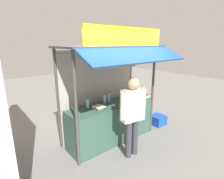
{
  "coord_description": "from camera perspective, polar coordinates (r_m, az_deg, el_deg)",
  "views": [
    {
      "loc": [
        -2.43,
        -2.97,
        2.29
      ],
      "look_at": [
        0.0,
        0.0,
        1.27
      ],
      "focal_mm": 28.19,
      "sensor_mm": 36.0,
      "label": 1
    }
  ],
  "objects": [
    {
      "name": "vendor_person",
      "position": [
        3.51,
        6.7,
        -6.77
      ],
      "size": [
        0.63,
        0.27,
        1.66
      ],
      "rotation": [
        0.0,
        0.0,
        -0.16
      ],
      "color": "#383842",
      "rests_on": "ground"
    },
    {
      "name": "stall_structure",
      "position": [
        4.0,
        -1.19,
        4.44
      ],
      "size": [
        2.35,
        1.53,
        2.58
      ],
      "color": "#4C4742",
      "rests_on": "ground"
    },
    {
      "name": "ground_plane",
      "position": [
        4.47,
        0.0,
        -15.94
      ],
      "size": [
        20.0,
        20.0,
        0.0
      ],
      "primitive_type": "plane",
      "color": "slate"
    },
    {
      "name": "banana_bunch_inner_right",
      "position": [
        3.47,
        2.76,
        8.13
      ],
      "size": [
        0.09,
        0.09,
        0.3
      ],
      "color": "#332D23"
    },
    {
      "name": "banana_bunch_rightmost",
      "position": [
        3.73,
        7.01,
        8.73
      ],
      "size": [
        0.11,
        0.11,
        0.29
      ],
      "color": "#332D23"
    },
    {
      "name": "water_bottle_front_left",
      "position": [
        3.85,
        -7.91,
        -4.45
      ],
      "size": [
        0.06,
        0.06,
        0.22
      ],
      "color": "silver",
      "rests_on": "stall_counter"
    },
    {
      "name": "magazine_stack_far_right",
      "position": [
        3.81,
        -4.29,
        -5.77
      ],
      "size": [
        0.24,
        0.26,
        0.06
      ],
      "color": "yellow",
      "rests_on": "stall_counter"
    },
    {
      "name": "water_bottle_front_right",
      "position": [
        4.12,
        -2.42,
        -2.98
      ],
      "size": [
        0.06,
        0.06,
        0.23
      ],
      "color": "silver",
      "rests_on": "stall_counter"
    },
    {
      "name": "water_bottle_mid_left",
      "position": [
        4.78,
        7.61,
        -0.09
      ],
      "size": [
        0.09,
        0.09,
        0.31
      ],
      "color": "silver",
      "rests_on": "stall_counter"
    },
    {
      "name": "water_bottle_back_right",
      "position": [
        4.72,
        6.52,
        -0.78
      ],
      "size": [
        0.06,
        0.06,
        0.22
      ],
      "color": "silver",
      "rests_on": "stall_counter"
    },
    {
      "name": "plastic_crate",
      "position": [
        5.32,
        14.61,
        -9.53
      ],
      "size": [
        0.39,
        0.39,
        0.27
      ],
      "primitive_type": "cube",
      "rotation": [
        0.0,
        0.0,
        -0.02
      ],
      "color": "#194CB2",
      "rests_on": "ground"
    },
    {
      "name": "banana_bunch_leftmost",
      "position": [
        4.2,
        13.11,
        9.71
      ],
      "size": [
        0.11,
        0.11,
        0.24
      ],
      "color": "#332D23"
    },
    {
      "name": "stall_counter",
      "position": [
        4.25,
        0.0,
        -10.61
      ],
      "size": [
        2.15,
        0.61,
        0.92
      ],
      "primitive_type": "cube",
      "color": "#385B4C",
      "rests_on": "ground"
    },
    {
      "name": "magazine_stack_far_left",
      "position": [
        4.64,
        10.19,
        -1.98
      ],
      "size": [
        0.23,
        0.31,
        0.08
      ],
      "color": "white",
      "rests_on": "stall_counter"
    },
    {
      "name": "banana_bunch_inner_left",
      "position": [
        3.22,
        -2.44,
        8.69
      ],
      "size": [
        0.1,
        0.1,
        0.23
      ],
      "color": "#332D23"
    },
    {
      "name": "water_bottle_rear_center",
      "position": [
        4.24,
        -0.95,
        -2.39
      ],
      "size": [
        0.07,
        0.07,
        0.24
      ],
      "color": "silver",
      "rests_on": "stall_counter"
    }
  ]
}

